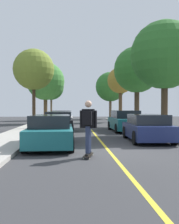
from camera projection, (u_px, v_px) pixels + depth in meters
The scene contains 16 objects.
ground at pixel (109, 152), 9.92m from camera, with size 80.00×80.00×0.00m, color #353538.
center_line at pixel (99, 139), 13.91m from camera, with size 0.12×39.20×0.01m, color gold.
parked_car_left_nearest at pixel (51, 131), 11.20m from camera, with size 1.99×4.38×1.35m.
parked_car_left_near at pixel (59, 122), 17.46m from camera, with size 1.98×4.26×1.40m.
parked_car_left_far at pixel (62, 119), 23.21m from camera, with size 1.93×4.70×1.42m.
parked_car_right_nearest at pixel (147, 128), 13.06m from camera, with size 2.05×4.16×1.33m.
parked_car_right_near at pixel (125, 121), 18.59m from camera, with size 2.00×4.42×1.47m.
street_tree_left_nearest at pixel (34, 70), 19.62m from camera, with size 3.05×3.05×5.91m.
street_tree_left_near at pixel (45, 81), 27.99m from camera, with size 4.04×4.04×6.38m.
street_tree_left_far at pixel (51, 88), 35.51m from camera, with size 3.37×3.37×5.97m.
street_tree_right_nearest at pixel (165, 55), 16.24m from camera, with size 4.22×4.22×6.90m.
street_tree_right_near at pixel (137, 70), 23.25m from camera, with size 4.09×4.09×6.95m.
street_tree_right_far at pixel (120, 81), 31.29m from camera, with size 3.13×3.13×6.36m.
street_tree_right_farthest at pixel (110, 87), 39.73m from camera, with size 4.46×4.46×6.94m.
skateboard at pixel (88, 155), 8.76m from camera, with size 0.40×0.87×0.10m.
skateboarder at pixel (88, 124), 8.71m from camera, with size 0.59×0.70×1.80m.
Camera 1 is at (-1.38, -9.83, 1.66)m, focal length 42.20 mm.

